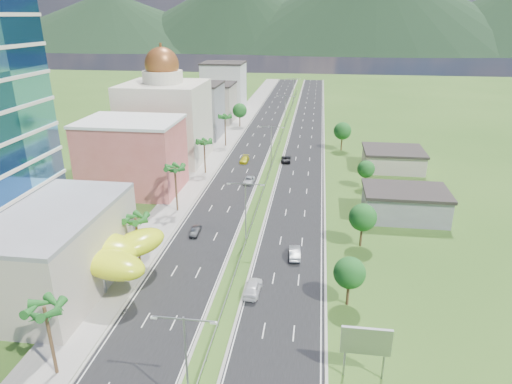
% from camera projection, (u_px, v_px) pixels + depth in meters
% --- Properties ---
extents(ground, '(500.00, 500.00, 0.00)m').
position_uv_depth(ground, '(235.00, 275.00, 67.35)').
color(ground, '#2D5119').
rests_on(ground, ground).
extents(road_left, '(11.00, 260.00, 0.04)m').
position_uv_depth(road_left, '(261.00, 131.00, 151.39)').
color(road_left, black).
rests_on(road_left, ground).
extents(road_right, '(11.00, 260.00, 0.04)m').
position_uv_depth(road_right, '(306.00, 132.00, 149.50)').
color(road_right, black).
rests_on(road_right, ground).
extents(sidewalk_left, '(7.00, 260.00, 0.12)m').
position_uv_depth(sidewalk_left, '(233.00, 130.00, 152.57)').
color(sidewalk_left, gray).
rests_on(sidewalk_left, ground).
extents(median_guardrail, '(0.10, 216.06, 0.76)m').
position_uv_depth(median_guardrail, '(279.00, 144.00, 133.60)').
color(median_guardrail, gray).
rests_on(median_guardrail, ground).
extents(streetlight_median_a, '(6.04, 0.25, 11.00)m').
position_uv_depth(streetlight_median_a, '(186.00, 356.00, 41.82)').
color(streetlight_median_a, gray).
rests_on(streetlight_median_a, ground).
extents(streetlight_median_b, '(6.04, 0.25, 11.00)m').
position_uv_depth(streetlight_median_b, '(246.00, 207.00, 74.14)').
color(streetlight_median_b, gray).
rests_on(streetlight_median_b, ground).
extents(streetlight_median_c, '(6.04, 0.25, 11.00)m').
position_uv_depth(streetlight_median_c, '(271.00, 143.00, 111.07)').
color(streetlight_median_c, gray).
rests_on(streetlight_median_c, ground).
extents(streetlight_median_d, '(6.04, 0.25, 11.00)m').
position_uv_depth(streetlight_median_d, '(285.00, 108.00, 152.62)').
color(streetlight_median_d, gray).
rests_on(streetlight_median_d, ground).
extents(streetlight_median_e, '(6.04, 0.25, 11.00)m').
position_uv_depth(streetlight_median_e, '(293.00, 88.00, 194.17)').
color(streetlight_median_e, gray).
rests_on(streetlight_median_e, ground).
extents(mall_podium, '(30.00, 24.00, 11.00)m').
position_uv_depth(mall_podium, '(2.00, 248.00, 63.86)').
color(mall_podium, '#B3A593').
rests_on(mall_podium, ground).
extents(lime_canopy, '(18.00, 15.00, 7.40)m').
position_uv_depth(lime_canopy, '(90.00, 250.00, 64.37)').
color(lime_canopy, '#CDE015').
rests_on(lime_canopy, ground).
extents(pink_shophouse, '(20.00, 15.00, 15.00)m').
position_uv_depth(pink_shophouse, '(133.00, 157.00, 97.71)').
color(pink_shophouse, '#C0564F').
rests_on(pink_shophouse, ground).
extents(domed_building, '(20.00, 20.00, 28.70)m').
position_uv_depth(domed_building, '(166.00, 117.00, 117.55)').
color(domed_building, beige).
rests_on(domed_building, ground).
extents(midrise_grey, '(16.00, 15.00, 16.00)m').
position_uv_depth(midrise_grey, '(195.00, 111.00, 141.72)').
color(midrise_grey, gray).
rests_on(midrise_grey, ground).
extents(midrise_beige, '(16.00, 15.00, 13.00)m').
position_uv_depth(midrise_beige, '(211.00, 103.00, 162.58)').
color(midrise_beige, '#B3A593').
rests_on(midrise_beige, ground).
extents(midrise_white, '(16.00, 15.00, 18.00)m').
position_uv_depth(midrise_white, '(224.00, 87.00, 182.91)').
color(midrise_white, silver).
rests_on(midrise_white, ground).
extents(billboard, '(5.20, 0.35, 6.20)m').
position_uv_depth(billboard, '(366.00, 342.00, 46.98)').
color(billboard, gray).
rests_on(billboard, ground).
extents(shed_near, '(15.00, 10.00, 5.00)m').
position_uv_depth(shed_near, '(405.00, 205.00, 86.00)').
color(shed_near, gray).
rests_on(shed_near, ground).
extents(shed_far, '(14.00, 12.00, 4.40)m').
position_uv_depth(shed_far, '(393.00, 160.00, 113.55)').
color(shed_far, '#B3A593').
rests_on(shed_far, ground).
extents(palm_tree_a, '(3.60, 3.60, 9.10)m').
position_uv_depth(palm_tree_a, '(45.00, 311.00, 46.09)').
color(palm_tree_a, '#47301C').
rests_on(palm_tree_a, ground).
extents(palm_tree_b, '(3.60, 3.60, 8.10)m').
position_uv_depth(palm_tree_b, '(136.00, 220.00, 68.59)').
color(palm_tree_b, '#47301C').
rests_on(palm_tree_b, ground).
extents(palm_tree_c, '(3.60, 3.60, 9.60)m').
position_uv_depth(palm_tree_c, '(175.00, 170.00, 86.54)').
color(palm_tree_c, '#47301C').
rests_on(palm_tree_c, ground).
extents(palm_tree_d, '(3.60, 3.60, 8.60)m').
position_uv_depth(palm_tree_d, '(204.00, 143.00, 108.12)').
color(palm_tree_d, '#47301C').
rests_on(palm_tree_d, ground).
extents(palm_tree_e, '(3.60, 3.60, 9.40)m').
position_uv_depth(palm_tree_e, '(225.00, 118.00, 130.93)').
color(palm_tree_e, '#47301C').
rests_on(palm_tree_e, ground).
extents(leafy_tree_lfar, '(4.90, 4.90, 8.05)m').
position_uv_depth(leafy_tree_lfar, '(240.00, 111.00, 155.00)').
color(leafy_tree_lfar, '#47301C').
rests_on(leafy_tree_lfar, ground).
extents(leafy_tree_ra, '(4.20, 4.20, 6.90)m').
position_uv_depth(leafy_tree_ra, '(350.00, 273.00, 58.99)').
color(leafy_tree_ra, '#47301C').
rests_on(leafy_tree_ra, ground).
extents(leafy_tree_rb, '(4.55, 4.55, 7.47)m').
position_uv_depth(leafy_tree_rb, '(363.00, 217.00, 74.16)').
color(leafy_tree_rb, '#47301C').
rests_on(leafy_tree_rb, ground).
extents(leafy_tree_rc, '(3.85, 3.85, 6.33)m').
position_uv_depth(leafy_tree_rc, '(366.00, 169.00, 99.92)').
color(leafy_tree_rc, '#47301C').
rests_on(leafy_tree_rc, ground).
extents(leafy_tree_rd, '(4.90, 4.90, 8.05)m').
position_uv_depth(leafy_tree_rd, '(342.00, 131.00, 127.69)').
color(leafy_tree_rd, '#47301C').
rests_on(leafy_tree_rd, ground).
extents(mountain_ridge, '(860.00, 140.00, 90.00)m').
position_uv_depth(mountain_ridge, '(368.00, 52.00, 475.27)').
color(mountain_ridge, black).
rests_on(mountain_ridge, ground).
extents(car_dark_left, '(1.45, 3.91, 1.28)m').
position_uv_depth(car_dark_left, '(196.00, 231.00, 79.64)').
color(car_dark_left, black).
rests_on(car_dark_left, road_left).
extents(car_silver_mid_left, '(2.29, 4.77, 1.31)m').
position_uv_depth(car_silver_mid_left, '(249.00, 180.00, 104.09)').
color(car_silver_mid_left, '#B6BABE').
rests_on(car_silver_mid_left, road_left).
extents(car_yellow_far_left, '(2.07, 4.97, 1.44)m').
position_uv_depth(car_yellow_far_left, '(244.00, 159.00, 118.85)').
color(car_yellow_far_left, gold).
rests_on(car_yellow_far_left, road_left).
extents(car_white_near_right, '(2.35, 5.31, 1.78)m').
position_uv_depth(car_white_near_right, '(253.00, 287.00, 62.72)').
color(car_white_near_right, white).
rests_on(car_white_near_right, road_right).
extents(car_silver_right, '(2.08, 5.07, 1.64)m').
position_uv_depth(car_silver_right, '(295.00, 253.00, 72.09)').
color(car_silver_right, '#A7A9AF').
rests_on(car_silver_right, road_right).
extents(car_dark_far_right, '(2.71, 5.45, 1.48)m').
position_uv_depth(car_dark_far_right, '(286.00, 159.00, 119.26)').
color(car_dark_far_right, black).
rests_on(car_dark_far_right, road_right).
extents(motorcycle, '(0.85, 2.06, 1.28)m').
position_uv_depth(motorcycle, '(125.00, 311.00, 58.18)').
color(motorcycle, black).
rests_on(motorcycle, road_left).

